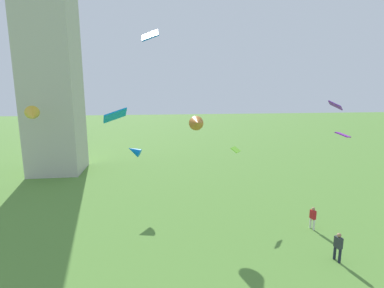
# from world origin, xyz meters

# --- Properties ---
(person_0) EXTENTS (0.35, 0.56, 1.82)m
(person_0) POSITION_xyz_m (7.32, 15.58, 1.03)
(person_0) COLOR #1E2333
(person_0) RESTS_ON ground_plane
(person_3) EXTENTS (0.33, 0.53, 1.72)m
(person_3) POSITION_xyz_m (7.99, 19.67, 0.97)
(person_3) COLOR silver
(person_3) RESTS_ON ground_plane
(kite_flying_0) EXTENTS (1.13, 1.41, 0.84)m
(kite_flying_0) POSITION_xyz_m (11.42, 23.41, 8.98)
(kite_flying_0) COLOR purple
(kite_flying_1) EXTENTS (2.19, 2.67, 1.87)m
(kite_flying_1) POSITION_xyz_m (-15.79, 31.96, 7.69)
(kite_flying_1) COLOR gold
(kite_flying_2) EXTENTS (1.54, 1.11, 1.23)m
(kite_flying_2) POSITION_xyz_m (-5.47, 27.17, 4.77)
(kite_flying_2) COLOR blue
(kite_flying_3) EXTENTS (1.19, 1.74, 1.09)m
(kite_flying_3) POSITION_xyz_m (-3.69, 21.78, 13.91)
(kite_flying_3) COLOR blue
(kite_flying_4) EXTENTS (1.09, 1.19, 0.43)m
(kite_flying_4) POSITION_xyz_m (3.45, 24.97, 5.09)
(kite_flying_4) COLOR #81E531
(kite_flying_5) EXTENTS (1.36, 1.37, 0.45)m
(kite_flying_5) POSITION_xyz_m (8.60, 17.98, 7.40)
(kite_flying_5) COLOR purple
(kite_flying_6) EXTENTS (1.74, 1.64, 1.16)m
(kite_flying_6) POSITION_xyz_m (-6.29, 21.86, 8.47)
(kite_flying_6) COLOR #0B85E0
(kite_flying_7) EXTENTS (1.38, 1.98, 1.46)m
(kite_flying_7) POSITION_xyz_m (-0.09, 24.31, 7.56)
(kite_flying_7) COLOR #BC6924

